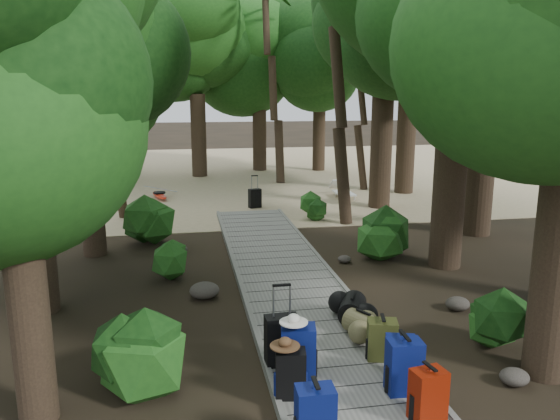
{
  "coord_description": "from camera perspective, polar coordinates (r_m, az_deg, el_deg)",
  "views": [
    {
      "loc": [
        -1.99,
        -9.52,
        3.77
      ],
      "look_at": [
        0.27,
        2.97,
        1.0
      ],
      "focal_mm": 35.0,
      "sensor_mm": 36.0,
      "label": 1
    }
  ],
  "objects": [
    {
      "name": "tree_right_d",
      "position": [
        15.27,
        21.21,
        17.02
      ],
      "size": [
        5.71,
        5.71,
        10.47
      ],
      "primitive_type": null,
      "color": "black",
      "rests_on": "ground"
    },
    {
      "name": "tree_back_d",
      "position": [
        24.88,
        -17.87,
        13.45
      ],
      "size": [
        5.42,
        5.42,
        9.03
      ],
      "primitive_type": null,
      "color": "black",
      "rests_on": "ground"
    },
    {
      "name": "backpack_right_a",
      "position": [
        6.67,
        15.23,
        -17.93
      ],
      "size": [
        0.42,
        0.33,
        0.67
      ],
      "primitive_type": null,
      "rotation": [
        0.0,
        0.0,
        0.18
      ],
      "color": "maroon",
      "rests_on": "boardwalk"
    },
    {
      "name": "duffel_right_black",
      "position": [
        9.06,
        7.57,
        -10.17
      ],
      "size": [
        0.63,
        0.75,
        0.4
      ],
      "primitive_type": null,
      "rotation": [
        0.0,
        0.0,
        -0.41
      ],
      "color": "black",
      "rests_on": "boardwalk"
    },
    {
      "name": "backpack_left_c",
      "position": [
        7.21,
        1.91,
        -14.42
      ],
      "size": [
        0.49,
        0.39,
        0.82
      ],
      "primitive_type": null,
      "rotation": [
        0.0,
        0.0,
        -0.17
      ],
      "color": "#0A0F65",
      "rests_on": "boardwalk"
    },
    {
      "name": "kayak",
      "position": [
        19.94,
        -12.49,
        1.63
      ],
      "size": [
        1.46,
        3.15,
        0.31
      ],
      "primitive_type": "ellipsoid",
      "rotation": [
        0.0,
        0.0,
        0.27
      ],
      "color": "red",
      "rests_on": "sand_beach"
    },
    {
      "name": "hat_brown",
      "position": [
        6.69,
        0.51,
        -13.63
      ],
      "size": [
        0.36,
        0.36,
        0.11
      ],
      "primitive_type": null,
      "color": "#51351E",
      "rests_on": "backpack_left_b"
    },
    {
      "name": "backpack_right_d",
      "position": [
        7.89,
        10.63,
        -12.96
      ],
      "size": [
        0.47,
        0.38,
        0.62
      ],
      "primitive_type": null,
      "rotation": [
        0.0,
        0.0,
        -0.25
      ],
      "color": "#3A4018",
      "rests_on": "boardwalk"
    },
    {
      "name": "rock_right_c",
      "position": [
        12.38,
        6.75,
        -5.11
      ],
      "size": [
        0.3,
        0.27,
        0.16
      ],
      "primitive_type": null,
      "color": "#4C473F",
      "rests_on": "ground"
    },
    {
      "name": "palm_right_a",
      "position": [
        15.82,
        7.51,
        13.52
      ],
      "size": [
        4.85,
        4.85,
        8.27
      ],
      "primitive_type": null,
      "color": "#124214",
      "rests_on": "ground"
    },
    {
      "name": "rock_right_b",
      "position": [
        10.21,
        18.07,
        -9.29
      ],
      "size": [
        0.43,
        0.38,
        0.23
      ],
      "primitive_type": null,
      "color": "#4C473F",
      "rests_on": "ground"
    },
    {
      "name": "shrub_left_a",
      "position": [
        7.21,
        -14.66,
        -14.52
      ],
      "size": [
        1.26,
        1.26,
        1.13
      ],
      "primitive_type": null,
      "color": "#1C4E17",
      "rests_on": "ground"
    },
    {
      "name": "ground",
      "position": [
        10.43,
        1.48,
        -8.89
      ],
      "size": [
        120.0,
        120.0,
        0.0
      ],
      "primitive_type": "plane",
      "color": "black",
      "rests_on": "ground"
    },
    {
      "name": "backpack_left_a",
      "position": [
        6.04,
        3.7,
        -20.54
      ],
      "size": [
        0.41,
        0.29,
        0.75
      ],
      "primitive_type": null,
      "rotation": [
        0.0,
        0.0,
        -0.02
      ],
      "color": "#0A0F65",
      "rests_on": "boardwalk"
    },
    {
      "name": "shrub_left_b",
      "position": [
        11.38,
        -10.55,
        -5.24
      ],
      "size": [
        0.84,
        0.84,
        0.76
      ],
      "primitive_type": null,
      "color": "#1C4E17",
      "rests_on": "ground"
    },
    {
      "name": "hat_white",
      "position": [
        6.95,
        1.43,
        -11.21
      ],
      "size": [
        0.36,
        0.36,
        0.12
      ],
      "primitive_type": null,
      "color": "silver",
      "rests_on": "backpack_left_c"
    },
    {
      "name": "sun_lounger",
      "position": [
        19.7,
        6.7,
        2.12
      ],
      "size": [
        0.59,
        1.83,
        0.59
      ],
      "primitive_type": null,
      "rotation": [
        0.0,
        0.0,
        0.0
      ],
      "color": "silver",
      "rests_on": "sand_beach"
    },
    {
      "name": "palm_right_b",
      "position": [
        21.48,
        8.82,
        12.14
      ],
      "size": [
        3.89,
        3.89,
        7.52
      ],
      "primitive_type": null,
      "color": "#124214",
      "rests_on": "ground"
    },
    {
      "name": "backpack_left_b",
      "position": [
        6.89,
        1.12,
        -16.47
      ],
      "size": [
        0.4,
        0.31,
        0.67
      ],
      "primitive_type": null,
      "rotation": [
        0.0,
        0.0,
        -0.15
      ],
      "color": "black",
      "rests_on": "boardwalk"
    },
    {
      "name": "tree_back_a",
      "position": [
        24.72,
        -8.72,
        14.58
      ],
      "size": [
        5.55,
        5.55,
        9.61
      ],
      "primitive_type": null,
      "color": "black",
      "rests_on": "ground"
    },
    {
      "name": "rock_right_a",
      "position": [
        8.08,
        23.29,
        -15.72
      ],
      "size": [
        0.39,
        0.35,
        0.21
      ],
      "primitive_type": null,
      "color": "#4C473F",
      "rests_on": "ground"
    },
    {
      "name": "shrub_left_c",
      "position": [
        14.11,
        -13.83,
        -1.09
      ],
      "size": [
        1.3,
        1.3,
        1.17
      ],
      "primitive_type": null,
      "color": "#1C4E17",
      "rests_on": "ground"
    },
    {
      "name": "lone_suitcase_on_sand",
      "position": [
        17.93,
        -2.64,
        1.23
      ],
      "size": [
        0.44,
        0.33,
        0.62
      ],
      "primitive_type": null,
      "rotation": [
        0.0,
        0.0,
        0.3
      ],
      "color": "black",
      "rests_on": "sand_beach"
    },
    {
      "name": "sand_beach",
      "position": [
        25.87,
        -5.73,
        3.89
      ],
      "size": [
        40.0,
        22.0,
        0.02
      ],
      "primitive_type": "cube",
      "color": "tan",
      "rests_on": "ground"
    },
    {
      "name": "backpack_right_b",
      "position": [
        7.12,
        12.86,
        -15.38
      ],
      "size": [
        0.43,
        0.32,
        0.75
      ],
      "primitive_type": null,
      "rotation": [
        0.0,
        0.0,
        -0.06
      ],
      "color": "#0A0F65",
      "rests_on": "boardwalk"
    },
    {
      "name": "suitcase_on_boardwalk",
      "position": [
        7.61,
        0.17,
        -13.43
      ],
      "size": [
        0.46,
        0.27,
        0.69
      ],
      "primitive_type": null,
      "rotation": [
        0.0,
        0.0,
        0.05
      ],
      "color": "black",
      "rests_on": "boardwalk"
    },
    {
      "name": "shrub_right_c",
      "position": [
        16.25,
        3.33,
        0.13
      ],
      "size": [
        0.77,
        0.77,
        0.7
      ],
      "primitive_type": null,
      "color": "#1C4E17",
      "rests_on": "ground"
    },
    {
      "name": "rock_left_d",
      "position": [
        13.25,
        -10.29,
        -4.06
      ],
      "size": [
        0.3,
        0.27,
        0.17
      ],
      "primitive_type": null,
      "color": "#4C473F",
      "rests_on": "ground"
    },
    {
      "name": "palm_left_a",
      "position": [
        16.83,
        -17.39,
        9.69
      ],
      "size": [
        3.98,
        3.98,
        6.33
      ],
      "primitive_type": null,
      "color": "#124214",
      "rests_on": "ground"
    },
    {
      "name": "tree_back_b",
      "position": [
        26.42,
        -2.21,
        14.32
      ],
      "size": [
        5.26,
        5.26,
        9.4
      ],
      "primitive_type": null,
      "color": "black",
      "rests_on": "ground"
    },
    {
      "name": "duffel_right_khaki",
      "position": [
        8.55,
        8.66,
        -11.76
      ],
      "size": [
        0.59,
        0.66,
        0.37
      ],
      "primitive_type": null,
      "rotation": [
        0.0,
        0.0,
        0.49
      ],
      "color": "olive",
      "rests_on": "boardwalk"
    },
    {
      "name": "tree_back_c",
      "position": [
        26.4,
        4.18,
        13.34
      ],
      "size": [
        4.73,
        4.73,
        8.52
      ],
      "primitive_type": null,
      "color": "black",
      "rests_on": "ground"
    },
    {
      "name": "rock_left_b",
      "position": [
        8.1,
        -15.23,
        -15.05
      ],
      "size": [
        0.4,
        0.36,
        0.22
      ],
      "primitive_type": null,
      "color": "#4C473F",
      "rests_on": "ground"
    },
    {
      "name": "shrub_right_a",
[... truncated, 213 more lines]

